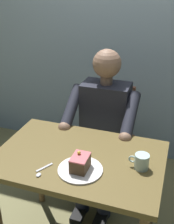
% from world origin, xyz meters
% --- Properties ---
extents(cafe_rear_panel, '(6.40, 0.12, 3.00)m').
position_xyz_m(cafe_rear_panel, '(0.00, -1.31, 1.50)').
color(cafe_rear_panel, '#93A9BF').
rests_on(cafe_rear_panel, ground).
extents(dining_table, '(1.01, 0.68, 0.74)m').
position_xyz_m(dining_table, '(0.00, 0.00, 0.64)').
color(dining_table, brown).
rests_on(dining_table, ground).
extents(chair, '(0.42, 0.42, 0.91)m').
position_xyz_m(chair, '(0.00, -0.69, 0.51)').
color(chair, brown).
rests_on(chair, ground).
extents(seated_person, '(0.53, 0.58, 1.25)m').
position_xyz_m(seated_person, '(0.00, -0.52, 0.66)').
color(seated_person, '#242531').
rests_on(seated_person, ground).
extents(dessert_plate, '(0.25, 0.25, 0.01)m').
position_xyz_m(dessert_plate, '(-0.06, 0.13, 0.75)').
color(dessert_plate, white).
rests_on(dessert_plate, dining_table).
extents(cake_slice, '(0.09, 0.12, 0.10)m').
position_xyz_m(cake_slice, '(-0.06, 0.13, 0.79)').
color(cake_slice, '#4F361F').
rests_on(cake_slice, dessert_plate).
extents(coffee_cup, '(0.12, 0.08, 0.09)m').
position_xyz_m(coffee_cup, '(-0.37, 0.00, 0.79)').
color(coffee_cup, silver).
rests_on(coffee_cup, dining_table).
extents(dessert_spoon, '(0.06, 0.14, 0.01)m').
position_xyz_m(dessert_spoon, '(0.14, 0.22, 0.74)').
color(dessert_spoon, silver).
rests_on(dessert_spoon, dining_table).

